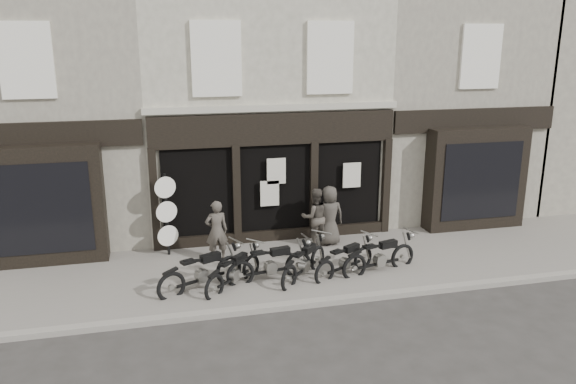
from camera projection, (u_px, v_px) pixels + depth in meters
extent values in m
plane|color=#2D2B28|center=(301.00, 283.00, 14.08)|extent=(90.00, 90.00, 0.00)
cube|color=slate|center=(292.00, 267.00, 14.91)|extent=(30.00, 4.20, 0.12)
cube|color=gray|center=(314.00, 303.00, 12.89)|extent=(30.00, 0.25, 0.13)
cube|color=beige|center=(255.00, 95.00, 18.62)|extent=(7.20, 6.00, 8.20)
cube|color=black|center=(275.00, 129.00, 15.90)|extent=(7.10, 0.18, 0.90)
cube|color=black|center=(275.00, 195.00, 16.47)|extent=(6.50, 0.10, 2.95)
cube|color=black|center=(276.00, 236.00, 16.75)|extent=(7.10, 0.20, 0.44)
cube|color=#ADA896|center=(275.00, 108.00, 15.77)|extent=(7.30, 0.22, 0.18)
cube|color=white|center=(216.00, 59.00, 15.05)|extent=(1.35, 0.12, 2.00)
cube|color=black|center=(216.00, 59.00, 15.08)|extent=(1.05, 0.06, 1.70)
cube|color=white|center=(330.00, 58.00, 15.77)|extent=(1.35, 0.12, 2.00)
cube|color=black|center=(330.00, 58.00, 15.80)|extent=(1.05, 0.06, 1.70)
cube|color=black|center=(155.00, 201.00, 15.61)|extent=(0.22, 0.22, 3.00)
cube|color=black|center=(237.00, 196.00, 16.13)|extent=(0.22, 0.22, 3.00)
cube|color=black|center=(314.00, 191.00, 16.64)|extent=(0.22, 0.22, 3.00)
cube|color=black|center=(386.00, 187.00, 17.16)|extent=(0.22, 0.22, 3.00)
cube|color=silver|center=(276.00, 171.00, 16.11)|extent=(0.55, 0.04, 0.75)
cube|color=silver|center=(352.00, 175.00, 16.69)|extent=(0.55, 0.04, 0.75)
cube|color=silver|center=(270.00, 193.00, 16.23)|extent=(0.55, 0.04, 0.75)
cube|color=gray|center=(52.00, 100.00, 17.19)|extent=(5.50, 6.00, 8.20)
cube|color=black|center=(41.00, 206.00, 14.69)|extent=(3.20, 0.70, 3.20)
cube|color=black|center=(39.00, 210.00, 14.36)|extent=(2.60, 0.06, 2.40)
cube|color=black|center=(35.00, 136.00, 14.49)|extent=(5.40, 0.16, 0.70)
cube|color=white|center=(26.00, 60.00, 14.00)|extent=(1.30, 0.10, 1.90)
cube|color=black|center=(26.00, 60.00, 14.02)|extent=(1.00, 0.06, 1.60)
cube|color=gray|center=(430.00, 91.00, 20.04)|extent=(5.50, 6.00, 8.20)
cube|color=black|center=(476.00, 178.00, 17.54)|extent=(3.20, 0.70, 3.20)
cube|color=black|center=(482.00, 181.00, 17.21)|extent=(2.60, 0.06, 2.40)
cube|color=black|center=(475.00, 120.00, 17.34)|extent=(5.40, 0.16, 0.70)
cube|color=white|center=(481.00, 57.00, 16.85)|extent=(1.30, 0.10, 1.90)
cube|color=black|center=(480.00, 57.00, 16.88)|extent=(1.00, 0.06, 1.60)
torus|color=black|center=(229.00, 270.00, 13.97)|extent=(0.71, 0.41, 0.74)
torus|color=black|center=(171.00, 287.00, 13.01)|extent=(0.71, 0.41, 0.74)
cube|color=black|center=(201.00, 280.00, 13.50)|extent=(1.20, 0.61, 0.07)
cube|color=gray|center=(202.00, 276.00, 13.49)|extent=(0.32, 0.29, 0.28)
cube|color=black|center=(210.00, 257.00, 13.54)|extent=(0.53, 0.38, 0.19)
cube|color=black|center=(188.00, 262.00, 13.16)|extent=(0.39, 0.34, 0.07)
cylinder|color=gray|center=(236.00, 240.00, 13.93)|extent=(0.31, 0.59, 0.04)
torus|color=black|center=(251.00, 267.00, 14.20)|extent=(0.55, 0.53, 0.67)
torus|color=black|center=(214.00, 288.00, 13.05)|extent=(0.55, 0.53, 0.67)
cube|color=black|center=(233.00, 279.00, 13.64)|extent=(0.88, 0.85, 0.06)
cube|color=gray|center=(234.00, 275.00, 13.63)|extent=(0.29, 0.29, 0.26)
cube|color=black|center=(239.00, 258.00, 13.72)|extent=(0.44, 0.43, 0.17)
cube|color=black|center=(225.00, 264.00, 13.27)|extent=(0.35, 0.35, 0.06)
cylinder|color=gray|center=(256.00, 241.00, 14.21)|extent=(0.42, 0.44, 0.04)
torus|color=black|center=(298.00, 265.00, 14.31)|extent=(0.73, 0.22, 0.73)
torus|color=black|center=(240.00, 275.00, 13.70)|extent=(0.73, 0.22, 0.73)
cube|color=black|center=(270.00, 271.00, 14.02)|extent=(1.26, 0.28, 0.06)
cube|color=gray|center=(271.00, 268.00, 14.00)|extent=(0.29, 0.24, 0.28)
cube|color=black|center=(280.00, 251.00, 13.99)|extent=(0.52, 0.27, 0.18)
cube|color=black|center=(258.00, 253.00, 13.75)|extent=(0.35, 0.27, 0.06)
cylinder|color=gray|center=(307.00, 237.00, 14.21)|extent=(0.15, 0.62, 0.04)
torus|color=black|center=(317.00, 259.00, 14.75)|extent=(0.55, 0.56, 0.69)
torus|color=black|center=(289.00, 279.00, 13.52)|extent=(0.55, 0.56, 0.69)
cube|color=black|center=(304.00, 270.00, 14.15)|extent=(0.88, 0.91, 0.06)
cube|color=gray|center=(304.00, 266.00, 14.14)|extent=(0.30, 0.30, 0.26)
cube|color=black|center=(309.00, 249.00, 14.24)|extent=(0.45, 0.46, 0.17)
cube|color=black|center=(298.00, 255.00, 13.76)|extent=(0.36, 0.36, 0.06)
cylinder|color=gray|center=(322.00, 232.00, 14.76)|extent=(0.45, 0.44, 0.04)
torus|color=black|center=(363.00, 259.00, 14.78)|extent=(0.63, 0.39, 0.67)
torus|color=black|center=(324.00, 273.00, 13.87)|extent=(0.63, 0.39, 0.67)
cube|color=black|center=(344.00, 267.00, 14.34)|extent=(1.06, 0.59, 0.06)
cube|color=gray|center=(345.00, 264.00, 14.33)|extent=(0.29, 0.27, 0.26)
cube|color=black|center=(352.00, 248.00, 14.38)|extent=(0.48, 0.36, 0.17)
cube|color=black|center=(337.00, 252.00, 14.02)|extent=(0.35, 0.31, 0.06)
cylinder|color=gray|center=(369.00, 233.00, 14.75)|extent=(0.30, 0.52, 0.04)
torus|color=black|center=(402.00, 257.00, 14.83)|extent=(0.72, 0.27, 0.72)
torus|color=black|center=(354.00, 268.00, 14.14)|extent=(0.72, 0.27, 0.72)
cube|color=black|center=(379.00, 264.00, 14.49)|extent=(1.23, 0.37, 0.06)
cube|color=gray|center=(380.00, 260.00, 14.48)|extent=(0.29, 0.25, 0.27)
cube|color=black|center=(388.00, 244.00, 14.49)|extent=(0.52, 0.30, 0.18)
cube|color=black|center=(370.00, 247.00, 14.21)|extent=(0.36, 0.28, 0.06)
cylinder|color=gray|center=(411.00, 231.00, 14.75)|extent=(0.19, 0.60, 0.04)
imported|color=#464039|center=(217.00, 231.00, 15.01)|extent=(0.64, 0.45, 1.68)
imported|color=#443E37|center=(315.00, 217.00, 16.14)|extent=(0.83, 0.66, 1.70)
imported|color=#39342F|center=(329.00, 216.00, 16.18)|extent=(0.86, 0.57, 1.75)
cylinder|color=black|center=(169.00, 257.00, 15.66)|extent=(0.38, 0.38, 0.06)
cylinder|color=black|center=(167.00, 217.00, 15.34)|extent=(0.07, 0.07, 2.44)
cylinder|color=black|center=(165.00, 187.00, 15.09)|extent=(0.58, 0.22, 0.59)
cylinder|color=white|center=(165.00, 187.00, 15.06)|extent=(0.57, 0.19, 0.59)
cylinder|color=black|center=(167.00, 212.00, 15.27)|extent=(0.58, 0.22, 0.59)
cylinder|color=white|center=(167.00, 212.00, 15.25)|extent=(0.57, 0.19, 0.59)
cylinder|color=black|center=(168.00, 235.00, 15.45)|extent=(0.58, 0.22, 0.59)
cylinder|color=white|center=(168.00, 236.00, 15.43)|extent=(0.57, 0.19, 0.59)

